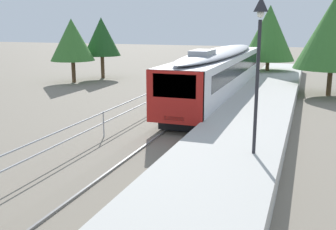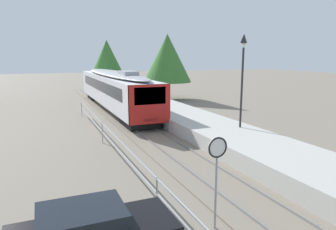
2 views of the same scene
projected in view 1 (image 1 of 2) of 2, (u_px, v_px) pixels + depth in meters
ground_plane at (119, 132)px, 20.30m from camera, size 160.00×160.00×0.00m
track_rails at (175, 137)px, 19.32m from camera, size 3.20×60.00×0.14m
commuter_train at (220, 71)px, 27.99m from camera, size 2.82×20.34×3.74m
station_platform at (242, 135)px, 18.17m from camera, size 3.90×60.00×0.90m
platform_lamp_mid_platform at (259, 47)px, 13.32m from camera, size 0.34×0.34×5.35m
tree_behind_carpark at (72, 40)px, 36.50m from camera, size 4.02×4.02×5.81m
tree_behind_station_far at (102, 37)px, 39.40m from camera, size 3.69×3.69×5.96m
tree_distant_left at (334, 32)px, 29.45m from camera, size 5.56×5.56×7.52m
tree_distant_centre at (269, 33)px, 38.26m from camera, size 4.96×4.96×7.10m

